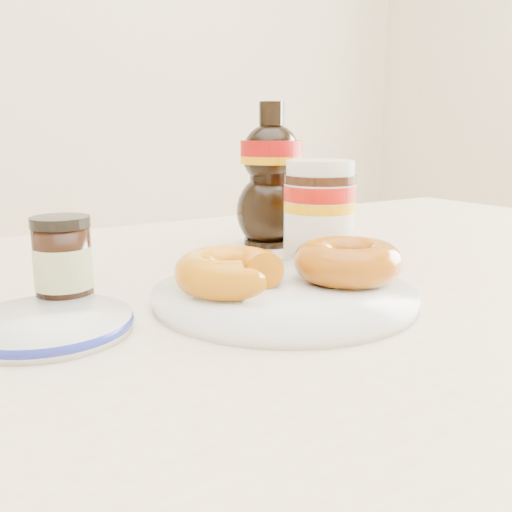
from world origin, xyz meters
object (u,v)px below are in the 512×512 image
plate (284,294)px  donut_bitten (230,272)px  dining_table (316,349)px  blue_rim_saucer (48,324)px  donut_whole (348,261)px  syrup_bottle (271,175)px  dark_jar (63,264)px  nutella_jar (319,207)px

plate → donut_bitten: (-0.05, 0.02, 0.02)m
dining_table → blue_rim_saucer: size_ratio=10.21×
donut_bitten → donut_whole: 0.12m
syrup_bottle → blue_rim_saucer: size_ratio=1.44×
syrup_bottle → dark_jar: size_ratio=2.33×
donut_whole → blue_rim_saucer: (-0.28, 0.04, -0.02)m
plate → donut_bitten: size_ratio=2.42×
syrup_bottle → plate: bearing=-121.7°
syrup_bottle → donut_whole: bearing=-106.7°
donut_bitten → nutella_jar: (0.18, 0.09, 0.04)m
donut_bitten → dark_jar: size_ratio=1.23×
dining_table → plate: 0.13m
dining_table → donut_bitten: 0.17m
donut_bitten → nutella_jar: nutella_jar is taller
donut_whole → syrup_bottle: size_ratio=0.55×
dining_table → nutella_jar: bearing=50.6°
plate → nutella_jar: (0.14, 0.12, 0.06)m
donut_whole → plate: bearing=173.7°
donut_bitten → blue_rim_saucer: donut_bitten is taller
donut_bitten → syrup_bottle: bearing=71.1°
plate → donut_bitten: donut_bitten is taller
dining_table → donut_whole: size_ratio=12.90×
donut_whole → dark_jar: (-0.25, 0.10, 0.01)m
donut_bitten → plate: bearing=-3.0°
dining_table → dark_jar: size_ratio=16.49×
plate → donut_whole: donut_whole is taller
blue_rim_saucer → donut_whole: bearing=-8.3°
donut_whole → syrup_bottle: 0.26m
donut_bitten → dark_jar: 0.15m
donut_whole → nutella_jar: nutella_jar is taller
plate → nutella_jar: nutella_jar is taller
dining_table → dark_jar: dark_jar is taller
nutella_jar → syrup_bottle: size_ratio=0.63×
donut_bitten → syrup_bottle: syrup_bottle is taller
dining_table → donut_whole: bearing=-97.5°
plate → blue_rim_saucer: bearing=171.0°
nutella_jar → syrup_bottle: 0.12m
dining_table → donut_whole: donut_whole is taller
nutella_jar → syrup_bottle: (0.01, 0.12, 0.03)m
dark_jar → syrup_bottle: bearing=23.2°
dining_table → nutella_jar: 0.18m
nutella_jar → dining_table: bearing=-129.4°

